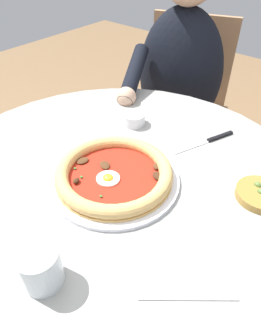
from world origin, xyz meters
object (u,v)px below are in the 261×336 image
(pizza_on_plate, at_px, (115,175))
(steak_knife, at_px, (213,139))
(water_glass, at_px, (41,269))
(cafe_chair_diner, at_px, (183,98))
(dining_table, at_px, (118,219))
(ramekin_capers, at_px, (134,119))
(olive_pan, at_px, (261,194))
(diner_person, at_px, (175,117))
(fork_utensil, at_px, (188,298))

(pizza_on_plate, xyz_separation_m, steak_knife, (-0.10, -0.32, -0.02))
(water_glass, relative_size, cafe_chair_diner, 0.09)
(dining_table, xyz_separation_m, water_glass, (-0.08, 0.29, 0.19))
(ramekin_capers, bearing_deg, cafe_chair_diner, -74.63)
(olive_pan, distance_m, diner_person, 0.75)
(steak_knife, xyz_separation_m, diner_person, (0.34, -0.34, -0.21))
(pizza_on_plate, bearing_deg, dining_table, -72.49)
(cafe_chair_diner, bearing_deg, olive_pan, 133.72)
(pizza_on_plate, distance_m, ramekin_capers, 0.27)
(water_glass, bearing_deg, dining_table, -73.97)
(steak_knife, bearing_deg, olive_pan, 145.90)
(steak_knife, xyz_separation_m, ramekin_capers, (0.24, 0.08, 0.02))
(water_glass, bearing_deg, pizza_on_plate, -74.02)
(water_glass, relative_size, fork_utensil, 0.58)
(fork_utensil, bearing_deg, ramekin_capers, -40.56)
(fork_utensil, height_order, diner_person, diner_person)
(pizza_on_plate, distance_m, steak_knife, 0.33)
(steak_knife, height_order, diner_person, diner_person)
(water_glass, xyz_separation_m, cafe_chair_diner, (0.37, -1.08, -0.22))
(steak_knife, bearing_deg, fork_utensil, 113.94)
(dining_table, xyz_separation_m, diner_person, (0.24, -0.65, -0.05))
(steak_knife, xyz_separation_m, olive_pan, (-0.20, 0.14, 0.01))
(pizza_on_plate, bearing_deg, ramekin_capers, -59.89)
(ramekin_capers, height_order, fork_utensil, ramekin_capers)
(ramekin_capers, bearing_deg, steak_knife, -160.79)
(water_glass, distance_m, fork_utensil, 0.27)
(pizza_on_plate, xyz_separation_m, olive_pan, (-0.30, -0.18, -0.01))
(steak_knife, bearing_deg, pizza_on_plate, 72.70)
(pizza_on_plate, height_order, olive_pan, same)
(cafe_chair_diner, bearing_deg, water_glass, 109.00)
(fork_utensil, bearing_deg, olive_pan, -89.61)
(ramekin_capers, xyz_separation_m, diner_person, (0.11, -0.42, -0.23))
(water_glass, height_order, steak_knife, water_glass)
(ramekin_capers, bearing_deg, diner_person, -76.04)
(diner_person, xyz_separation_m, cafe_chair_diner, (0.05, -0.14, 0.02))
(fork_utensil, bearing_deg, water_glass, 32.57)
(diner_person, bearing_deg, water_glass, 108.93)
(pizza_on_plate, distance_m, diner_person, 0.74)
(steak_knife, distance_m, diner_person, 0.53)
(dining_table, height_order, pizza_on_plate, pizza_on_plate)
(ramekin_capers, relative_size, olive_pan, 0.51)
(olive_pan, bearing_deg, cafe_chair_diner, -46.28)
(diner_person, relative_size, cafe_chair_diner, 1.30)
(dining_table, distance_m, cafe_chair_diner, 0.84)
(water_glass, distance_m, olive_pan, 0.51)
(dining_table, relative_size, diner_person, 0.88)
(pizza_on_plate, xyz_separation_m, diner_person, (0.24, -0.66, -0.23))
(diner_person, bearing_deg, pizza_on_plate, 110.16)
(ramekin_capers, height_order, cafe_chair_diner, cafe_chair_diner)
(water_glass, bearing_deg, diner_person, -71.07)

